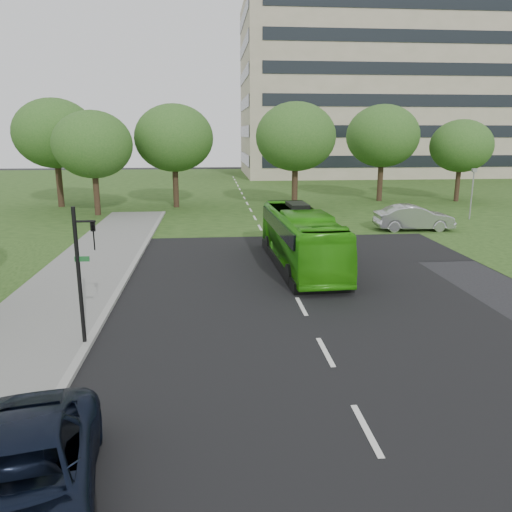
# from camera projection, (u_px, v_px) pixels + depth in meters

# --- Properties ---
(ground) EXTENTS (160.00, 160.00, 0.00)m
(ground) POSITION_uv_depth(u_px,v_px,m) (312.00, 327.00, 16.69)
(ground) COLOR black
(ground) RESTS_ON ground
(street_surfaces) EXTENTS (120.00, 120.00, 0.15)m
(street_surfaces) POSITION_uv_depth(u_px,v_px,m) (249.00, 216.00, 38.65)
(street_surfaces) COLOR black
(street_surfaces) RESTS_ON ground
(office_building) EXTENTS (40.10, 20.10, 25.00)m
(office_building) POSITION_uv_depth(u_px,v_px,m) (376.00, 91.00, 75.49)
(office_building) COLOR tan
(office_building) RESTS_ON ground
(tree_park_a) EXTENTS (6.03, 6.03, 8.01)m
(tree_park_a) POSITION_uv_depth(u_px,v_px,m) (93.00, 145.00, 38.03)
(tree_park_a) COLOR black
(tree_park_a) RESTS_ON ground
(tree_park_b) EXTENTS (6.64, 6.64, 8.71)m
(tree_park_b) POSITION_uv_depth(u_px,v_px,m) (174.00, 138.00, 42.08)
(tree_park_b) COLOR black
(tree_park_b) RESTS_ON ground
(tree_park_c) EXTENTS (6.64, 6.64, 8.82)m
(tree_park_c) POSITION_uv_depth(u_px,v_px,m) (296.00, 137.00, 41.24)
(tree_park_c) COLOR black
(tree_park_c) RESTS_ON ground
(tree_park_d) EXTENTS (6.71, 6.71, 8.88)m
(tree_park_d) POSITION_uv_depth(u_px,v_px,m) (383.00, 136.00, 46.13)
(tree_park_d) COLOR black
(tree_park_d) RESTS_ON ground
(tree_park_e) EXTENTS (5.65, 5.65, 7.54)m
(tree_park_e) POSITION_uv_depth(u_px,v_px,m) (461.00, 146.00, 45.99)
(tree_park_e) COLOR black
(tree_park_e) RESTS_ON ground
(tree_park_f) EXTENTS (6.88, 6.88, 9.19)m
(tree_park_f) POSITION_uv_depth(u_px,v_px,m) (55.00, 134.00, 42.23)
(tree_park_f) COLOR black
(tree_park_f) RESTS_ON ground
(bus) EXTENTS (2.73, 9.98, 2.76)m
(bus) POSITION_uv_depth(u_px,v_px,m) (301.00, 238.00, 23.98)
(bus) COLOR #33A612
(bus) RESTS_ON ground
(sedan) EXTENTS (5.15, 1.98, 1.68)m
(sedan) POSITION_uv_depth(u_px,v_px,m) (414.00, 218.00, 33.06)
(sedan) COLOR #A7A8AC
(sedan) RESTS_ON ground
(suv) EXTENTS (3.38, 5.66, 1.47)m
(suv) POSITION_uv_depth(u_px,v_px,m) (21.00, 481.00, 8.21)
(suv) COLOR black
(suv) RESTS_ON ground
(traffic_light) EXTENTS (0.68, 0.18, 4.27)m
(traffic_light) POSITION_uv_depth(u_px,v_px,m) (83.00, 266.00, 14.60)
(traffic_light) COLOR black
(traffic_light) RESTS_ON ground
(camera_pole) EXTENTS (0.35, 0.31, 3.78)m
(camera_pole) POSITION_uv_depth(u_px,v_px,m) (473.00, 187.00, 36.83)
(camera_pole) COLOR gray
(camera_pole) RESTS_ON ground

